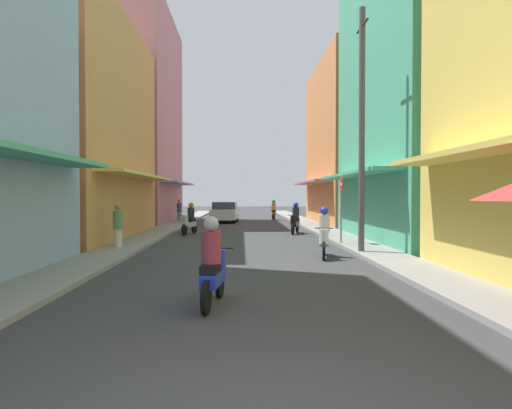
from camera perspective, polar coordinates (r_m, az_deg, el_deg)
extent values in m
plane|color=#38383A|center=(23.91, -1.62, -3.45)|extent=(107.86, 107.86, 0.00)
cube|color=gray|center=(24.27, -11.88, -3.26)|extent=(1.54, 57.03, 0.12)
cube|color=gray|center=(24.30, 8.63, -3.25)|extent=(1.54, 57.03, 0.12)
cube|color=#D88C4C|center=(22.04, -23.39, 8.87)|extent=(6.00, 11.44, 9.83)
cube|color=#EFD159|center=(20.83, -14.33, 3.53)|extent=(1.10, 10.29, 0.12)
cube|color=#B7727F|center=(33.85, -15.74, 10.44)|extent=(6.00, 11.27, 14.80)
cube|color=#8CA5CC|center=(32.76, -9.73, 2.69)|extent=(1.10, 10.15, 0.12)
cube|color=#4CB28C|center=(21.39, 21.94, 18.76)|extent=(6.00, 10.36, 16.85)
cube|color=#4CB28C|center=(19.27, 12.22, 3.74)|extent=(1.10, 9.33, 0.12)
cube|color=#D88C4C|center=(31.53, 13.32, 7.51)|extent=(6.00, 11.31, 10.84)
cube|color=#B7727F|center=(30.63, 6.95, 2.80)|extent=(1.10, 10.18, 0.12)
cylinder|color=black|center=(13.54, 8.61, -5.85)|extent=(0.19, 0.56, 0.56)
cylinder|color=black|center=(14.78, 8.65, -5.26)|extent=(0.19, 0.56, 0.56)
cube|color=silver|center=(14.18, 8.64, -4.63)|extent=(0.47, 1.04, 0.24)
cube|color=black|center=(14.36, 8.65, -3.76)|extent=(0.38, 0.60, 0.14)
cylinder|color=silver|center=(13.62, 8.62, -4.03)|extent=(0.28, 0.28, 0.45)
cylinder|color=black|center=(13.60, 8.62, -2.98)|extent=(0.55, 0.13, 0.03)
cylinder|color=beige|center=(14.29, 8.65, -2.38)|extent=(0.34, 0.34, 0.55)
sphere|color=#1E38B7|center=(14.27, 8.65, -0.78)|extent=(0.26, 0.26, 0.26)
cylinder|color=black|center=(8.65, -4.61, -9.86)|extent=(0.15, 0.57, 0.56)
cylinder|color=black|center=(7.45, -6.35, -11.68)|extent=(0.15, 0.57, 0.56)
cube|color=#1E38B7|center=(7.96, -5.49, -9.23)|extent=(0.41, 1.03, 0.24)
cube|color=black|center=(7.73, -5.78, -8.03)|extent=(0.35, 0.59, 0.14)
cylinder|color=#1E38B7|center=(8.46, -4.77, -7.23)|extent=(0.28, 0.28, 0.45)
cylinder|color=black|center=(8.42, -4.77, -5.55)|extent=(0.55, 0.10, 0.03)
cylinder|color=#99333F|center=(7.73, -5.71, -5.41)|extent=(0.34, 0.34, 0.55)
sphere|color=#B2B2B7|center=(7.69, -5.72, -2.45)|extent=(0.26, 0.26, 0.26)
cylinder|color=black|center=(22.01, 4.69, -3.12)|extent=(0.24, 0.56, 0.56)
cylinder|color=black|center=(23.24, 5.26, -2.90)|extent=(0.24, 0.56, 0.56)
cube|color=black|center=(22.66, 5.01, -2.44)|extent=(0.56, 1.04, 0.24)
cube|color=black|center=(22.84, 5.10, -1.91)|extent=(0.43, 0.62, 0.14)
cylinder|color=black|center=(22.11, 4.76, -2.01)|extent=(0.28, 0.28, 0.45)
cylinder|color=black|center=(22.10, 4.76, -1.37)|extent=(0.53, 0.19, 0.03)
cylinder|color=#262628|center=(22.78, 5.08, -1.04)|extent=(0.34, 0.34, 0.55)
sphere|color=#1E38B7|center=(22.77, 5.08, -0.03)|extent=(0.26, 0.26, 0.26)
cylinder|color=black|center=(21.70, -9.08, -3.20)|extent=(0.23, 0.56, 0.56)
cylinder|color=black|center=(22.85, -7.84, -2.97)|extent=(0.23, 0.56, 0.56)
cube|color=#B2B2B7|center=(22.31, -8.40, -2.51)|extent=(0.55, 1.04, 0.24)
cube|color=black|center=(22.48, -8.20, -1.97)|extent=(0.42, 0.62, 0.14)
cylinder|color=#B2B2B7|center=(21.79, -8.96, -2.07)|extent=(0.28, 0.28, 0.45)
cylinder|color=black|center=(21.78, -8.96, -1.42)|extent=(0.54, 0.18, 0.03)
cylinder|color=#262628|center=(22.42, -8.25, -1.08)|extent=(0.34, 0.34, 0.55)
sphere|color=orange|center=(22.40, -8.26, -0.06)|extent=(0.26, 0.26, 0.26)
cylinder|color=black|center=(35.79, 2.12, -1.46)|extent=(0.10, 0.56, 0.56)
cylinder|color=black|center=(34.55, 2.32, -1.55)|extent=(0.10, 0.56, 0.56)
cube|color=orange|center=(35.11, 2.23, -1.15)|extent=(0.31, 1.01, 0.24)
cube|color=black|center=(34.90, 2.26, -0.83)|extent=(0.30, 0.57, 0.14)
cylinder|color=orange|center=(35.65, 2.14, -0.79)|extent=(0.28, 0.28, 0.45)
cylinder|color=black|center=(35.64, 2.14, -0.39)|extent=(0.55, 0.05, 0.03)
cylinder|color=#BF8C3F|center=(34.94, 2.25, -0.26)|extent=(0.34, 0.34, 0.55)
sphere|color=#197233|center=(34.94, 2.25, 0.40)|extent=(0.26, 0.26, 0.26)
cube|color=silver|center=(32.14, -3.94, -1.19)|extent=(2.00, 4.20, 0.70)
cube|color=#333D47|center=(31.98, -3.96, -0.21)|extent=(1.72, 2.19, 0.60)
cylinder|color=black|center=(33.48, -5.01, -1.57)|extent=(0.22, 0.65, 0.64)
cylinder|color=black|center=(33.34, -2.45, -1.58)|extent=(0.22, 0.65, 0.64)
cylinder|color=black|center=(31.00, -5.54, -1.80)|extent=(0.22, 0.65, 0.64)
cylinder|color=black|center=(30.85, -2.77, -1.81)|extent=(0.22, 0.65, 0.64)
cylinder|color=beige|center=(16.57, -17.11, -4.27)|extent=(0.28, 0.28, 0.75)
cylinder|color=#598C59|center=(16.52, -17.13, -1.89)|extent=(0.34, 0.34, 0.63)
sphere|color=#9E7256|center=(16.50, -17.14, -0.31)|extent=(0.22, 0.22, 0.22)
cylinder|color=#598C59|center=(31.76, -9.71, -1.63)|extent=(0.28, 0.28, 0.75)
cylinder|color=#334C8C|center=(31.73, -9.72, -0.38)|extent=(0.34, 0.34, 0.64)
sphere|color=#9E7256|center=(31.73, -9.72, 0.45)|extent=(0.22, 0.22, 0.22)
cylinder|color=#4C4C4F|center=(15.07, 13.28, 8.98)|extent=(0.20, 0.20, 7.97)
cylinder|color=#3F382D|center=(15.89, 13.34, 21.16)|extent=(0.08, 1.20, 0.08)
cylinder|color=gray|center=(17.38, 10.74, -0.93)|extent=(0.07, 0.07, 2.60)
cylinder|color=red|center=(17.38, 10.76, 2.54)|extent=(0.02, 0.60, 0.60)
cube|color=white|center=(17.38, 10.76, 2.54)|extent=(0.03, 0.40, 0.10)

